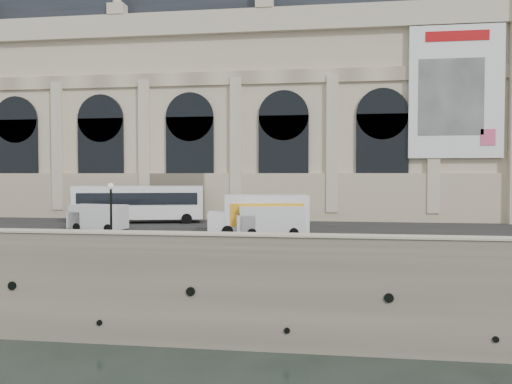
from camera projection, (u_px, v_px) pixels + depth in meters
ground at (160, 347)px, 31.38m from camera, size 260.00×260.00×0.00m
quay at (246, 234)px, 65.94m from camera, size 160.00×70.00×6.00m
street at (210, 228)px, 45.04m from camera, size 160.00×24.00×0.06m
parapet at (163, 241)px, 31.75m from camera, size 160.00×1.40×1.21m
museum at (194, 103)px, 62.06m from camera, size 69.00×18.70×29.10m
bus_left at (139, 202)px, 49.56m from camera, size 12.89×5.49×3.73m
van_b at (96, 217)px, 43.44m from camera, size 5.29×2.72×2.25m
van_c at (267, 221)px, 39.43m from camera, size 5.69×3.33×2.38m
box_truck at (260, 215)px, 40.19m from camera, size 8.32×4.00×3.22m
lamp_right at (111, 214)px, 34.12m from camera, size 0.44×0.44×4.29m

